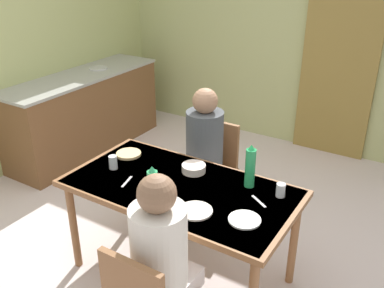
{
  "coord_description": "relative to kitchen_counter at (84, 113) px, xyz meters",
  "views": [
    {
      "loc": [
        1.79,
        -2.3,
        2.23
      ],
      "look_at": [
        0.41,
        -0.09,
        1.0
      ],
      "focal_mm": 40.09,
      "sensor_mm": 36.0,
      "label": 1
    }
  ],
  "objects": [
    {
      "name": "water_bottle_green_near",
      "position": [
        2.5,
        -0.94,
        0.44
      ],
      "size": [
        0.07,
        0.07,
        0.3
      ],
      "color": "#2AA25A",
      "rests_on": "dining_table"
    },
    {
      "name": "dinner_plate_near_left",
      "position": [
        2.36,
        -1.4,
        0.3
      ],
      "size": [
        0.21,
        0.21,
        0.01
      ],
      "primitive_type": "cylinder",
      "color": "white",
      "rests_on": "dining_table"
    },
    {
      "name": "wall_left",
      "position": [
        -0.33,
        -0.33,
        0.92
      ],
      "size": [
        0.1,
        3.67,
        2.73
      ],
      "primitive_type": "cube",
      "color": "tan",
      "rests_on": "ground_plane"
    },
    {
      "name": "drinking_glass_spare_center",
      "position": [
        2.2,
        -1.45,
        0.34
      ],
      "size": [
        0.06,
        0.06,
        0.1
      ],
      "primitive_type": "cylinder",
      "color": "silver",
      "rests_on": "dining_table"
    },
    {
      "name": "person_far_diner",
      "position": [
        1.93,
        -0.56,
        0.33
      ],
      "size": [
        0.3,
        0.37,
        0.77
      ],
      "rotation": [
        0.0,
        0.0,
        3.14
      ],
      "color": "#444E52",
      "rests_on": "ground_plane"
    },
    {
      "name": "serving_bowl_center",
      "position": [
        2.09,
        -0.98,
        0.32
      ],
      "size": [
        0.17,
        0.17,
        0.05
      ],
      "primitive_type": "cylinder",
      "color": "silver",
      "rests_on": "dining_table"
    },
    {
      "name": "cutlery_knife_far",
      "position": [
        1.91,
        -1.22,
        0.3
      ],
      "size": [
        0.09,
        0.14,
        0.0
      ],
      "primitive_type": "cube",
      "rotation": [
        0.0,
        0.0,
        2.12
      ],
      "color": "silver",
      "rests_on": "dining_table"
    },
    {
      "name": "dining_table",
      "position": [
        2.11,
        -1.19,
        0.22
      ],
      "size": [
        1.56,
        0.82,
        0.75
      ],
      "color": "brown",
      "rests_on": "ground_plane"
    },
    {
      "name": "door_wooden",
      "position": [
        2.43,
        1.42,
        0.55
      ],
      "size": [
        0.8,
        0.05,
        2.0
      ],
      "primitive_type": "cube",
      "color": "olive",
      "rests_on": "ground_plane"
    },
    {
      "name": "kitchen_counter",
      "position": [
        0.0,
        0.0,
        0.0
      ],
      "size": [
        0.61,
        1.97,
        0.91
      ],
      "color": "brown",
      "rests_on": "ground_plane"
    },
    {
      "name": "wall_back",
      "position": [
        1.71,
        1.5,
        0.92
      ],
      "size": [
        4.27,
        0.1,
        2.73
      ],
      "primitive_type": "cube",
      "color": "tan",
      "rests_on": "ground_plane"
    },
    {
      "name": "person_near_diner",
      "position": [
        2.4,
        -1.82,
        0.33
      ],
      "size": [
        0.3,
        0.37,
        0.77
      ],
      "color": "silver",
      "rests_on": "ground_plane"
    },
    {
      "name": "drinking_glass_by_far_diner",
      "position": [
        1.57,
        -1.24,
        0.35
      ],
      "size": [
        0.06,
        0.06,
        0.1
      ],
      "primitive_type": "cylinder",
      "color": "silver",
      "rests_on": "dining_table"
    },
    {
      "name": "cutlery_fork_near",
      "position": [
        2.64,
        -1.09,
        0.3
      ],
      "size": [
        0.13,
        0.1,
        0.0
      ],
      "primitive_type": "cube",
      "rotation": [
        0.0,
        0.0,
        2.56
      ],
      "color": "silver",
      "rests_on": "dining_table"
    },
    {
      "name": "dinner_plate_near_right",
      "position": [
        2.65,
        -1.32,
        0.3
      ],
      "size": [
        0.19,
        0.19,
        0.01
      ],
      "primitive_type": "cylinder",
      "color": "white",
      "rests_on": "dining_table"
    },
    {
      "name": "bread_plate_sliced",
      "position": [
        1.52,
        -1.02,
        0.31
      ],
      "size": [
        0.19,
        0.19,
        0.02
      ],
      "primitive_type": "cylinder",
      "color": "#DBB77A",
      "rests_on": "dining_table"
    },
    {
      "name": "ground_plane",
      "position": [
        1.71,
        -0.95,
        -0.45
      ],
      "size": [
        6.37,
        6.37,
        0.0
      ],
      "primitive_type": "plane",
      "color": "beige"
    },
    {
      "name": "cutlery_knife_near",
      "position": [
        1.78,
        -1.34,
        0.3
      ],
      "size": [
        0.05,
        0.15,
        0.0
      ],
      "primitive_type": "cube",
      "rotation": [
        0.0,
        0.0,
        4.97
      ],
      "color": "silver",
      "rests_on": "dining_table"
    },
    {
      "name": "drinking_glass_by_near_diner",
      "position": [
        2.73,
        -0.96,
        0.34
      ],
      "size": [
        0.06,
        0.06,
        0.09
      ],
      "primitive_type": "cylinder",
      "color": "silver",
      "rests_on": "dining_table"
    },
    {
      "name": "water_bottle_green_far",
      "position": [
        2.13,
        -1.5,
        0.44
      ],
      "size": [
        0.06,
        0.06,
        0.29
      ],
      "color": "#339E5A",
      "rests_on": "dining_table"
    },
    {
      "name": "chair_far_diner",
      "position": [
        1.93,
        -0.43,
        0.05
      ],
      "size": [
        0.4,
        0.4,
        0.87
      ],
      "rotation": [
        0.0,
        0.0,
        3.14
      ],
      "color": "brown",
      "rests_on": "ground_plane"
    }
  ]
}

